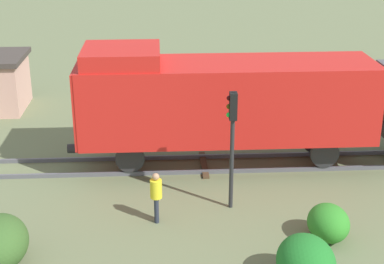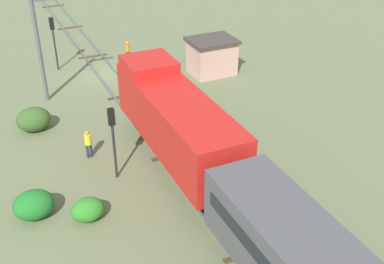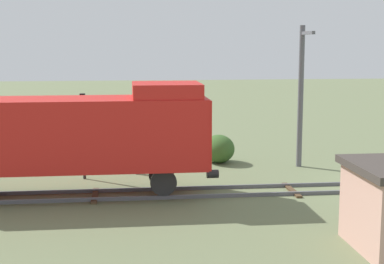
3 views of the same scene
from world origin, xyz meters
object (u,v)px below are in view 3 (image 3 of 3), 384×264
object	(u,v)px
locomotive	(78,132)
traffic_signal_mid	(83,120)
worker_by_signal	(137,154)
catenary_mast	(301,92)

from	to	relation	value
locomotive	traffic_signal_mid	xyz separation A→B (m)	(3.40, 0.01, 0.06)
traffic_signal_mid	worker_by_signal	world-z (taller)	traffic_signal_mid
worker_by_signal	catenary_mast	distance (m)	8.95
traffic_signal_mid	catenary_mast	xyz separation A→B (m)	(1.53, -10.93, 1.05)
locomotive	catenary_mast	distance (m)	12.04
locomotive	worker_by_signal	world-z (taller)	locomotive
locomotive	catenary_mast	size ratio (longest dim) A/B	1.59
traffic_signal_mid	locomotive	bearing A→B (deg)	-179.85
traffic_signal_mid	worker_by_signal	bearing A→B (deg)	-72.19
locomotive	catenary_mast	world-z (taller)	catenary_mast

